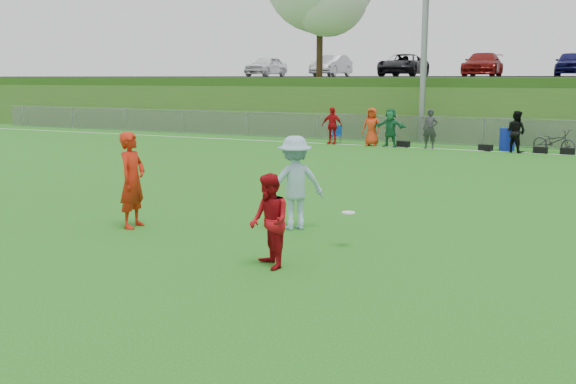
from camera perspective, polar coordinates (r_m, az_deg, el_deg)
The scene contains 15 objects.
ground at distance 10.85m, azimuth 1.10°, elevation -5.98°, with size 120.00×120.00×0.00m, color #246314.
sideline_far at distance 28.01m, azimuth 16.35°, elevation 3.56°, with size 60.00×0.10×0.01m, color white.
fence at distance 29.92m, azimuth 17.01°, elevation 5.16°, with size 58.00×0.06×1.30m.
berm at distance 40.77m, azimuth 19.36°, elevation 7.44°, with size 120.00×18.00×3.00m, color #295417.
parking_lot at distance 42.73m, azimuth 19.77°, elevation 9.60°, with size 120.00×12.00×0.10m, color black.
car_row at distance 41.88m, azimuth 18.08°, elevation 10.75°, with size 32.04×5.18×1.44m.
spectator_row at distance 28.54m, azimuth 10.44°, elevation 5.62°, with size 9.03×0.96×1.69m.
gear_bags at distance 27.98m, azimuth 18.06°, elevation 3.72°, with size 7.22×0.46×0.26m.
player_red_left at distance 13.31m, azimuth -13.66°, elevation 1.03°, with size 0.71×0.47×1.95m, color red.
player_red_center at distance 10.19m, azimuth -1.66°, elevation -2.62°, with size 0.74×0.58×1.53m, color #A50B13.
player_blue at distance 12.79m, azimuth 0.60°, elevation 0.81°, with size 1.22×0.70×1.88m, color #91B6CA.
frisbee at distance 11.49m, azimuth 5.41°, elevation -1.84°, with size 0.24×0.24×0.02m.
recycling_bin at distance 28.43m, azimuth 18.90°, elevation 4.46°, with size 0.63×0.63×0.94m, color #0F23AB.
camp_chair at distance 30.09m, azimuth 4.32°, elevation 4.81°, with size 0.54×0.55×0.81m.
bicycle at distance 28.07m, azimuth 22.59°, elevation 4.19°, with size 0.64×1.85×0.97m, color #323235.
Camera 1 is at (4.25, -9.52, 3.01)m, focal length 40.00 mm.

